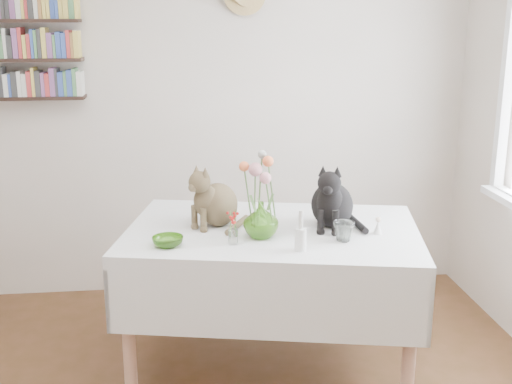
{
  "coord_description": "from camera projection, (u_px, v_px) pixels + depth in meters",
  "views": [
    {
      "loc": [
        0.03,
        -2.13,
        1.9
      ],
      "look_at": [
        0.38,
        0.97,
        1.05
      ],
      "focal_mm": 45.0,
      "sensor_mm": 36.0,
      "label": 1
    }
  ],
  "objects": [
    {
      "name": "room",
      "position": [
        177.0,
        212.0,
        2.21
      ],
      "size": [
        4.08,
        4.58,
        2.58
      ],
      "color": "brown",
      "rests_on": "ground"
    },
    {
      "name": "dining_table",
      "position": [
        272.0,
        264.0,
        3.45
      ],
      "size": [
        1.7,
        1.27,
        0.82
      ],
      "color": "white",
      "rests_on": "room"
    },
    {
      "name": "tabby_cat",
      "position": [
        218.0,
        193.0,
        3.42
      ],
      "size": [
        0.37,
        0.36,
        0.35
      ],
      "primitive_type": null,
      "rotation": [
        0.0,
        0.0,
        -0.9
      ],
      "color": "brown",
      "rests_on": "dining_table"
    },
    {
      "name": "black_cat",
      "position": [
        332.0,
        193.0,
        3.39
      ],
      "size": [
        0.33,
        0.37,
        0.36
      ],
      "primitive_type": null,
      "rotation": [
        0.0,
        0.0,
        -0.36
      ],
      "color": "black",
      "rests_on": "dining_table"
    },
    {
      "name": "flower_vase",
      "position": [
        261.0,
        220.0,
        3.23
      ],
      "size": [
        0.19,
        0.19,
        0.19
      ],
      "primitive_type": "imported",
      "rotation": [
        0.0,
        0.0,
        -0.07
      ],
      "color": "#81C645",
      "rests_on": "dining_table"
    },
    {
      "name": "green_bowl",
      "position": [
        168.0,
        241.0,
        3.12
      ],
      "size": [
        0.18,
        0.18,
        0.05
      ],
      "primitive_type": "imported",
      "rotation": [
        0.0,
        0.0,
        -0.23
      ],
      "color": "#81C645",
      "rests_on": "dining_table"
    },
    {
      "name": "drinking_glass",
      "position": [
        344.0,
        231.0,
        3.19
      ],
      "size": [
        0.11,
        0.11,
        0.1
      ],
      "primitive_type": "imported",
      "rotation": [
        0.0,
        0.0,
        0.05
      ],
      "color": "white",
      "rests_on": "dining_table"
    },
    {
      "name": "candlestick",
      "position": [
        301.0,
        237.0,
        3.05
      ],
      "size": [
        0.06,
        0.06,
        0.2
      ],
      "color": "white",
      "rests_on": "dining_table"
    },
    {
      "name": "berry_jar",
      "position": [
        233.0,
        228.0,
        3.14
      ],
      "size": [
        0.05,
        0.05,
        0.19
      ],
      "color": "white",
      "rests_on": "dining_table"
    },
    {
      "name": "porcelain_figurine",
      "position": [
        378.0,
        226.0,
        3.3
      ],
      "size": [
        0.05,
        0.05,
        0.09
      ],
      "color": "white",
      "rests_on": "dining_table"
    },
    {
      "name": "flower_bouquet",
      "position": [
        261.0,
        171.0,
        3.18
      ],
      "size": [
        0.17,
        0.12,
        0.39
      ],
      "color": "#4C7233",
      "rests_on": "flower_vase"
    }
  ]
}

